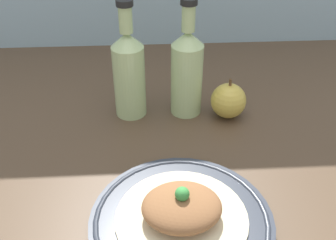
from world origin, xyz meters
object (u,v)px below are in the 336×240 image
object	(u,v)px
plated_food	(182,209)
cider_bottle_left	(129,72)
apple	(228,101)
plate	(181,220)
cider_bottle_right	(187,70)

from	to	relation	value
plated_food	cider_bottle_left	distance (cm)	33.46
plated_food	apple	xyz separation A→B (cm)	(12.50, 29.33, 0.37)
plate	cider_bottle_right	xyz separation A→B (cm)	(3.69, 31.72, 9.17)
plated_food	plate	bearing A→B (deg)	0.00
cider_bottle_left	plated_food	bearing A→B (deg)	-75.32
plate	plated_food	distance (cm)	2.52
cider_bottle_left	apple	bearing A→B (deg)	-6.55
cider_bottle_right	apple	world-z (taller)	cider_bottle_right
plate	plated_food	xyz separation A→B (cm)	(-0.00, 0.00, 2.52)
plated_food	apple	bearing A→B (deg)	66.92
cider_bottle_left	plate	bearing A→B (deg)	-75.32
cider_bottle_right	apple	distance (cm)	11.08
cider_bottle_left	cider_bottle_right	bearing A→B (deg)	0.00
cider_bottle_right	cider_bottle_left	bearing A→B (deg)	180.00
plate	cider_bottle_right	bearing A→B (deg)	83.37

